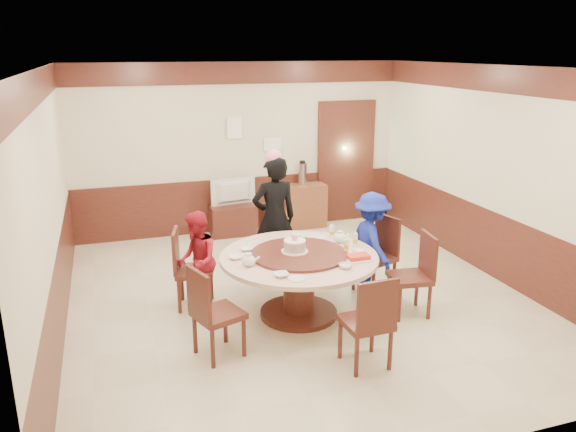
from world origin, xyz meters
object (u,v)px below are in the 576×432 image
object	(u,v)px
side_cabinet	(302,206)
tv_stand	(236,219)
shrimp_platter	(358,258)
banquet_table	(299,273)
person_red	(197,261)
birthday_cake	(295,246)
thermos	(302,174)
person_blue	(372,242)
television	(235,192)
person_standing	(274,219)

from	to	relation	value
side_cabinet	tv_stand	bearing A→B (deg)	-178.56
shrimp_platter	tv_stand	world-z (taller)	shrimp_platter
banquet_table	person_red	size ratio (longest dim) A/B	1.51
tv_stand	banquet_table	bearing A→B (deg)	-89.78
birthday_cake	shrimp_platter	distance (m)	0.73
side_cabinet	thermos	size ratio (longest dim) A/B	2.11
person_blue	shrimp_platter	size ratio (longest dim) A/B	4.31
tv_stand	television	distance (m)	0.47
person_red	birthday_cake	world-z (taller)	person_red
person_blue	birthday_cake	bearing A→B (deg)	107.75
side_cabinet	thermos	bearing A→B (deg)	0.00
banquet_table	tv_stand	bearing A→B (deg)	90.22
person_red	birthday_cake	xyz separation A→B (m)	(1.04, -0.52, 0.25)
person_standing	television	world-z (taller)	person_standing
person_standing	side_cabinet	bearing A→B (deg)	-121.91
shrimp_platter	person_standing	bearing A→B (deg)	108.57
shrimp_platter	thermos	size ratio (longest dim) A/B	0.79
person_standing	birthday_cake	xyz separation A→B (m)	(-0.10, -1.12, 0.01)
shrimp_platter	television	xyz separation A→B (m)	(-0.58, 3.54, -0.06)
person_red	birthday_cake	distance (m)	1.19
birthday_cake	side_cabinet	world-z (taller)	birthday_cake
shrimp_platter	thermos	xyz separation A→B (m)	(0.61, 3.57, 0.16)
person_standing	shrimp_platter	distance (m)	1.60
person_standing	person_red	distance (m)	1.30
birthday_cake	shrimp_platter	size ratio (longest dim) A/B	1.03
banquet_table	television	bearing A→B (deg)	90.22
television	side_cabinet	size ratio (longest dim) A/B	0.97
person_standing	birthday_cake	distance (m)	1.12
banquet_table	person_red	bearing A→B (deg)	152.09
person_blue	banquet_table	bearing A→B (deg)	110.32
person_standing	side_cabinet	xyz separation A→B (m)	(1.12, 2.05, -0.46)
birthday_cake	tv_stand	size ratio (longest dim) A/B	0.36
person_red	side_cabinet	xyz separation A→B (m)	(2.25, 2.64, -0.22)
banquet_table	person_red	distance (m)	1.22
banquet_table	side_cabinet	distance (m)	3.43
banquet_table	side_cabinet	world-z (taller)	banquet_table
person_red	television	world-z (taller)	person_red
shrimp_platter	thermos	world-z (taller)	thermos
person_red	tv_stand	world-z (taller)	person_red
person_blue	thermos	size ratio (longest dim) A/B	3.40
banquet_table	person_standing	world-z (taller)	person_standing
banquet_table	shrimp_platter	distance (m)	0.72
person_standing	tv_stand	bearing A→B (deg)	-91.17
television	side_cabinet	distance (m)	1.24
person_standing	tv_stand	world-z (taller)	person_standing
person_blue	side_cabinet	world-z (taller)	person_blue
birthday_cake	shrimp_platter	xyz separation A→B (m)	(0.61, -0.40, -0.07)
shrimp_platter	television	size ratio (longest dim) A/B	0.39
banquet_table	person_red	xyz separation A→B (m)	(-1.07, 0.57, 0.06)
person_red	television	bearing A→B (deg)	163.64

